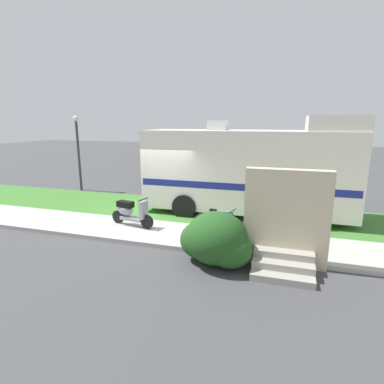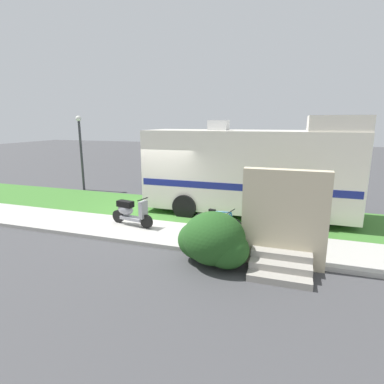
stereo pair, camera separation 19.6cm
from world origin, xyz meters
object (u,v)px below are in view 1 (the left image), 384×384
bottle_green (297,242)px  street_lamp_post (78,145)px  motorhome_rv (250,170)px  pickup_truck_near (210,169)px  bicycle (219,225)px  scooter (130,212)px

bottle_green → street_lamp_post: street_lamp_post is taller
motorhome_rv → pickup_truck_near: bearing=120.3°
pickup_truck_near → bottle_green: pickup_truck_near is taller
bicycle → motorhome_rv: bearing=80.5°
scooter → street_lamp_post: 7.21m
pickup_truck_near → bottle_green: size_ratio=20.41×
motorhome_rv → bicycle: size_ratio=4.54×
bicycle → street_lamp_post: size_ratio=0.44×
motorhome_rv → bicycle: (-0.50, -2.96, -1.25)m
bicycle → pickup_truck_near: 7.73m
bottle_green → street_lamp_post: size_ratio=0.07×
bottle_green → motorhome_rv: bearing=120.5°
motorhome_rv → bicycle: 3.25m
pickup_truck_near → street_lamp_post: size_ratio=1.42×
bottle_green → pickup_truck_near: bearing=120.3°
bicycle → bottle_green: bearing=0.6°
pickup_truck_near → scooter: bearing=-97.3°
motorhome_rv → pickup_truck_near: size_ratio=1.41×
scooter → street_lamp_post: bearing=139.4°
motorhome_rv → street_lamp_post: (-8.84, 1.84, 0.57)m
motorhome_rv → scooter: motorhome_rv is taller
motorhome_rv → pickup_truck_near: (-2.60, 4.46, -0.76)m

